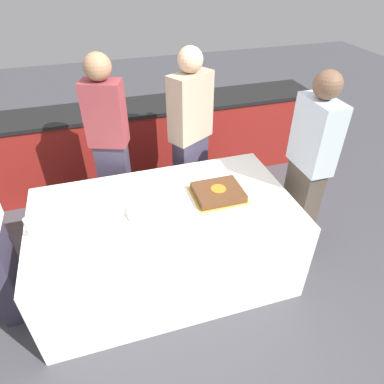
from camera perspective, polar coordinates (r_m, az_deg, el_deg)
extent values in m
plane|color=#424247|center=(3.15, -4.01, -13.27)|extent=(14.00, 14.00, 0.00)
cube|color=maroon|center=(4.16, -9.70, 7.74)|extent=(4.40, 0.55, 0.88)
cube|color=black|center=(3.96, -10.38, 13.58)|extent=(4.40, 0.58, 0.04)
cube|color=white|center=(2.88, -4.33, -8.43)|extent=(2.02, 1.13, 0.75)
cube|color=gold|center=(2.75, 4.35, -0.57)|extent=(0.41, 0.35, 0.00)
cube|color=#56331C|center=(2.73, 4.38, -0.01)|extent=(0.37, 0.31, 0.06)
cylinder|color=orange|center=(2.71, 4.41, 0.56)|extent=(0.12, 0.12, 0.00)
cylinder|color=white|center=(2.58, -8.32, -3.33)|extent=(0.23, 0.23, 0.04)
cylinder|color=white|center=(2.60, -24.91, -7.04)|extent=(0.07, 0.07, 0.00)
cylinder|color=white|center=(2.58, -25.13, -6.43)|extent=(0.01, 0.01, 0.07)
cylinder|color=white|center=(2.52, -25.63, -4.96)|extent=(0.05, 0.05, 0.10)
cylinder|color=white|center=(2.98, 2.48, 2.86)|extent=(0.21, 0.21, 0.00)
cube|color=#383347|center=(3.51, -0.23, 2.55)|extent=(0.38, 0.31, 0.89)
cube|color=tan|center=(3.15, -0.27, 13.94)|extent=(0.45, 0.37, 0.61)
sphere|color=#D8AD89|center=(3.02, -0.29, 21.21)|extent=(0.22, 0.22, 0.22)
cube|color=#383347|center=(2.95, -28.82, -11.87)|extent=(0.16, 0.32, 0.82)
cube|color=#4C4238|center=(3.23, 17.31, -2.62)|extent=(0.16, 0.34, 0.90)
cube|color=silver|center=(2.85, 19.95, 8.96)|extent=(0.20, 0.40, 0.57)
sphere|color=brown|center=(2.71, 21.70, 16.26)|extent=(0.21, 0.21, 0.21)
cube|color=#383347|center=(3.39, -12.44, 0.84)|extent=(0.32, 0.25, 0.95)
cube|color=brown|center=(3.03, -14.30, 12.49)|extent=(0.38, 0.30, 0.56)
sphere|color=#936B4C|center=(2.90, -15.50, 19.49)|extent=(0.22, 0.22, 0.22)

